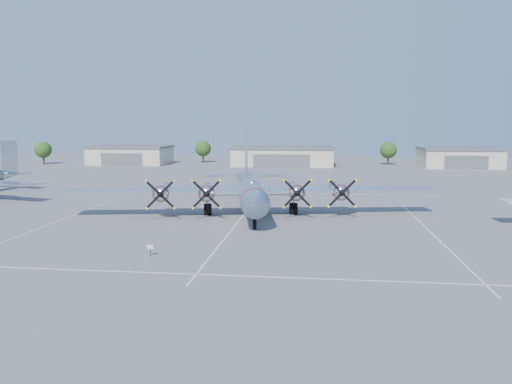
# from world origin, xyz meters

# --- Properties ---
(ground) EXTENTS (260.00, 260.00, 0.00)m
(ground) POSITION_xyz_m (0.00, 0.00, 0.00)
(ground) COLOR #5D5D60
(ground) RESTS_ON ground
(parking_lines) EXTENTS (60.00, 50.08, 0.01)m
(parking_lines) POSITION_xyz_m (0.00, -1.75, 0.01)
(parking_lines) COLOR silver
(parking_lines) RESTS_ON ground
(hangar_west) EXTENTS (22.60, 14.60, 5.40)m
(hangar_west) POSITION_xyz_m (-45.00, 81.96, 2.71)
(hangar_west) COLOR #C1B699
(hangar_west) RESTS_ON ground
(hangar_center) EXTENTS (28.60, 14.60, 5.40)m
(hangar_center) POSITION_xyz_m (0.00, 81.96, 2.71)
(hangar_center) COLOR #C1B699
(hangar_center) RESTS_ON ground
(hangar_east) EXTENTS (20.60, 14.60, 5.40)m
(hangar_east) POSITION_xyz_m (48.00, 81.96, 2.71)
(hangar_east) COLOR #C1B699
(hangar_east) RESTS_ON ground
(tree_far_west) EXTENTS (4.80, 4.80, 6.64)m
(tree_far_west) POSITION_xyz_m (-70.00, 78.00, 4.22)
(tree_far_west) COLOR #382619
(tree_far_west) RESTS_ON ground
(tree_west) EXTENTS (4.80, 4.80, 6.64)m
(tree_west) POSITION_xyz_m (-25.00, 90.00, 4.22)
(tree_west) COLOR #382619
(tree_west) RESTS_ON ground
(tree_east) EXTENTS (4.80, 4.80, 6.64)m
(tree_east) POSITION_xyz_m (30.00, 88.00, 4.22)
(tree_east) COLOR #382619
(tree_east) RESTS_ON ground
(main_bomber_b29) EXTENTS (52.91, 40.67, 10.59)m
(main_bomber_b29) POSITION_xyz_m (0.55, 6.47, 0.00)
(main_bomber_b29) COLOR white
(main_bomber_b29) RESTS_ON ground
(info_placard) EXTENTS (0.56, 0.06, 1.06)m
(info_placard) POSITION_xyz_m (-5.39, -17.20, 0.75)
(info_placard) COLOR black
(info_placard) RESTS_ON ground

